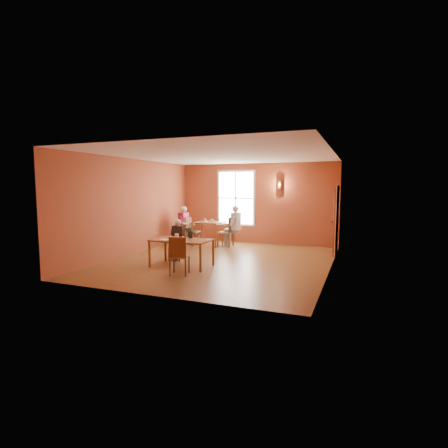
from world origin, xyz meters
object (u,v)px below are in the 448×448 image
at_px(chair_diner_main, 177,246).
at_px(main_table, 182,253).
at_px(chair_diner_maroon, 193,231).
at_px(chair_empty, 180,255).
at_px(diner_white, 226,227).
at_px(diner_main, 177,241).
at_px(chair_diner_white, 226,232).
at_px(diner_maroon, 192,226).
at_px(second_table, 209,233).

bearing_deg(chair_diner_main, main_table, 127.57).
bearing_deg(main_table, chair_diner_main, 127.57).
distance_m(main_table, chair_diner_maroon, 3.70).
relative_size(chair_empty, chair_diner_maroon, 0.94).
bearing_deg(diner_white, diner_main, 171.00).
xyz_separation_m(chair_diner_white, diner_white, (0.03, 0.00, 0.18)).
height_order(chair_diner_white, diner_white, diner_white).
relative_size(chair_empty, diner_maroon, 0.69).
distance_m(chair_diner_main, diner_main, 0.14).
bearing_deg(diner_white, second_table, 90.00).
bearing_deg(diner_main, chair_diner_main, -90.00).
bearing_deg(diner_white, chair_diner_white, 90.00).
xyz_separation_m(chair_empty, diner_maroon, (-1.79, 4.22, 0.21)).
bearing_deg(diner_main, main_table, 128.88).
height_order(second_table, diner_maroon, diner_maroon).
xyz_separation_m(chair_diner_maroon, diner_maroon, (-0.03, 0.00, 0.18)).
bearing_deg(main_table, chair_diner_white, 91.42).
xyz_separation_m(chair_diner_main, chair_diner_white, (0.42, 2.78, 0.10)).
relative_size(chair_diner_main, diner_main, 0.75).
xyz_separation_m(diner_main, diner_white, (0.45, 2.81, 0.13)).
relative_size(chair_diner_main, chair_diner_white, 0.81).
relative_size(main_table, diner_white, 1.11).
distance_m(second_table, diner_maroon, 0.72).
xyz_separation_m(main_table, chair_diner_maroon, (-1.38, 3.43, 0.13)).
bearing_deg(second_table, diner_maroon, 180.00).
bearing_deg(chair_diner_maroon, diner_main, 17.48).
bearing_deg(chair_empty, chair_diner_white, 81.07).
bearing_deg(diner_white, chair_diner_main, 170.90).
distance_m(main_table, diner_main, 0.82).
bearing_deg(diner_maroon, chair_diner_main, 18.21).
height_order(second_table, diner_white, diner_white).
relative_size(diner_main, diner_maroon, 0.83).
height_order(chair_empty, chair_diner_white, chair_diner_white).
distance_m(chair_diner_main, second_table, 2.79).
height_order(chair_diner_main, chair_empty, chair_empty).
relative_size(chair_empty, second_table, 0.97).
xyz_separation_m(main_table, chair_diner_main, (-0.50, 0.65, 0.06)).
bearing_deg(second_table, chair_diner_maroon, 180.00).
xyz_separation_m(main_table, diner_white, (-0.05, 3.43, 0.34)).
height_order(chair_empty, chair_diner_maroon, chair_diner_maroon).
distance_m(main_table, chair_empty, 0.88).
height_order(chair_diner_main, second_table, second_table).
bearing_deg(chair_diner_white, chair_diner_maroon, 90.00).
height_order(diner_main, diner_white, diner_white).
xyz_separation_m(main_table, chair_diner_white, (-0.08, 3.43, 0.16)).
relative_size(diner_main, chair_diner_maroon, 1.14).
distance_m(main_table, chair_diner_white, 3.44).
height_order(chair_diner_main, chair_diner_white, chair_diner_white).
relative_size(diner_white, diner_maroon, 1.03).
bearing_deg(chair_diner_main, diner_white, -99.10).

